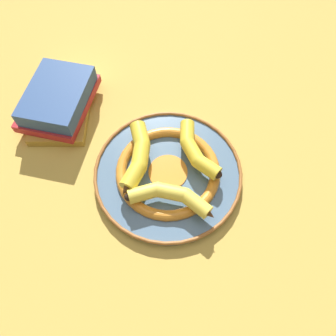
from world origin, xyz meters
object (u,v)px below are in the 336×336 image
object	(u,v)px
banana_a	(172,196)
banana_b	(138,157)
book_stack	(59,101)
banana_c	(195,149)
decorative_bowl	(168,172)

from	to	relation	value
banana_a	banana_b	world-z (taller)	banana_b
banana_a	banana_b	distance (m)	0.12
banana_b	book_stack	xyz separation A→B (m)	(0.18, -0.20, -0.01)
banana_a	banana_c	bearing A→B (deg)	-102.04
decorative_bowl	book_stack	world-z (taller)	book_stack
decorative_bowl	banana_b	xyz separation A→B (m)	(0.06, -0.03, 0.04)
banana_a	book_stack	distance (m)	0.39
banana_a	book_stack	world-z (taller)	book_stack
decorative_bowl	banana_c	xyz separation A→B (m)	(-0.07, -0.03, 0.03)
banana_b	book_stack	size ratio (longest dim) A/B	0.76
banana_a	banana_b	bearing A→B (deg)	-39.34
banana_b	banana_a	bearing A→B (deg)	-136.03
banana_c	banana_b	bearing A→B (deg)	-105.09
decorative_bowl	banana_b	world-z (taller)	banana_b
banana_c	book_stack	xyz separation A→B (m)	(0.31, -0.20, -0.01)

